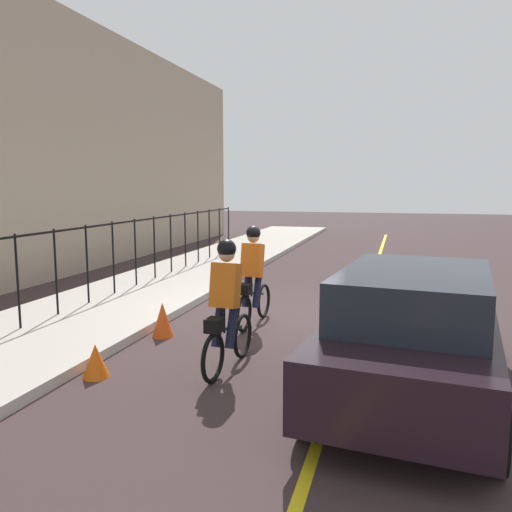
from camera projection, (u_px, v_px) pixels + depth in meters
ground_plane at (274, 316)px, 10.11m from camera, size 80.00×80.00×0.00m
lane_line_centre at (357, 322)px, 9.68m from camera, size 36.00×0.12×0.01m
sidewalk at (119, 302)px, 11.01m from camera, size 40.00×3.20×0.15m
building_wall at (30, 141)px, 13.39m from camera, size 28.00×0.80×7.33m
iron_fence at (124, 243)px, 11.91m from camera, size 15.00×0.04×1.60m
cyclist_lead at (253, 276)px, 9.33m from camera, size 1.71×0.38×1.83m
cyclist_follow at (226, 306)px, 7.02m from camera, size 1.71×0.38×1.83m
patrol_sedan at (414, 330)px, 6.16m from camera, size 4.58×2.33×1.58m
traffic_cone_near at (163, 319)px, 8.72m from camera, size 0.36×0.36×0.59m
traffic_cone_far at (96, 361)px, 6.88m from camera, size 0.36×0.36×0.45m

